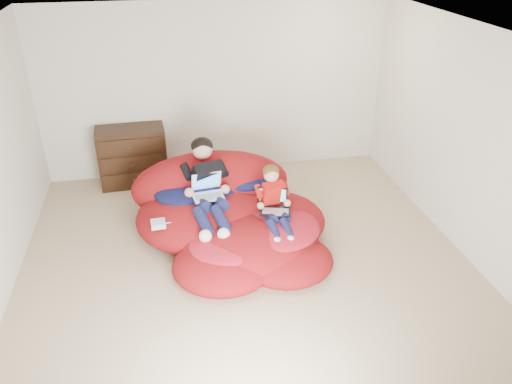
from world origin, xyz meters
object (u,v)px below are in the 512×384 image
Objects in this scene: dresser at (133,156)px; younger_boy at (274,200)px; laptop_black at (274,204)px; laptop_white at (207,189)px; older_boy at (206,181)px; beanbag_pile at (229,216)px.

younger_boy reaches higher than dresser.
dresser reaches higher than laptop_black.
younger_boy is 0.80m from laptop_white.
dresser is 2.55m from younger_boy.
younger_boy reaches higher than laptop_white.
older_boy is 3.13× the size of laptop_black.
laptop_black is (0.00, -0.00, -0.06)m from younger_boy.
dresser is at bearing 119.57° from laptop_white.
younger_boy is at bearing -24.60° from laptop_white.
dresser is 1.19× the size of younger_boy.
younger_boy is (1.64, -1.95, 0.19)m from dresser.
dresser is at bearing 125.08° from beanbag_pile.
dresser is 2.55m from laptop_black.
younger_boy is (0.73, -0.44, -0.08)m from older_boy.
older_boy is at bearing 90.00° from laptop_white.
dresser is 1.87m from laptop_white.
dresser is 0.76× the size of older_boy.
beanbag_pile is at bearing 148.26° from laptop_black.
beanbag_pile is 5.70× the size of laptop_black.
dresser is 2.58× the size of laptop_white.
beanbag_pile is 0.66m from younger_boy.
younger_boy is at bearing -49.87° from dresser.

